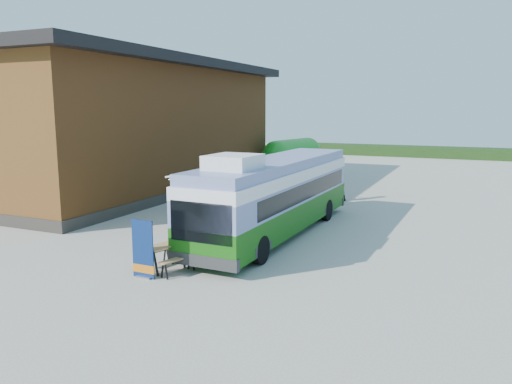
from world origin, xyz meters
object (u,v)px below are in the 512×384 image
at_px(bus, 275,193).
at_px(person_b, 338,182).
at_px(person_a, 268,194).
at_px(picnic_table, 165,251).
at_px(banner, 143,254).
at_px(slurry_tanker, 293,153).

xyz_separation_m(bus, person_b, (0.33, 7.89, -0.62)).
bearing_deg(person_a, bus, -91.08).
height_order(picnic_table, person_b, person_b).
bearing_deg(person_b, banner, 45.36).
bearing_deg(banner, picnic_table, 79.96).
bearing_deg(person_b, person_a, 23.06).
relative_size(person_a, slurry_tanker, 0.25).
height_order(bus, slurry_tanker, bus).
relative_size(picnic_table, slurry_tanker, 0.25).
relative_size(banner, picnic_table, 1.01).
distance_m(bus, picnic_table, 5.55).
distance_m(banner, person_a, 10.06).
distance_m(person_a, slurry_tanker, 14.22).
relative_size(banner, person_a, 1.01).
bearing_deg(person_b, bus, 50.74).
xyz_separation_m(person_a, slurry_tanker, (-3.75, 13.70, 0.62)).
xyz_separation_m(banner, slurry_tanker, (-4.13, 23.76, 0.76)).
bearing_deg(banner, slurry_tanker, 101.25).
bearing_deg(picnic_table, banner, -85.64).
bearing_deg(slurry_tanker, bus, -61.02).
height_order(banner, person_b, person_b).
relative_size(bus, slurry_tanker, 1.62).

